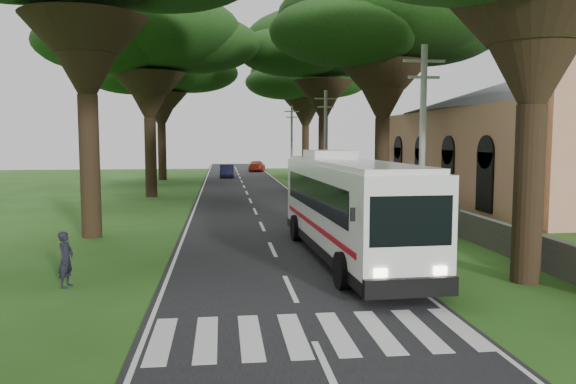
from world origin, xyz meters
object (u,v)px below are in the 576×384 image
(pole_mid, at_px, (325,143))
(distant_car_c, at_px, (257,166))
(pole_far, at_px, (292,142))
(coach_bus, at_px, (348,206))
(pedestrian, at_px, (66,259))
(distant_car_b, at_px, (227,171))
(pole_near, at_px, (422,148))
(church, at_px, (518,133))

(pole_mid, xyz_separation_m, distant_car_c, (-2.79, 36.30, -3.44))
(pole_mid, bearing_deg, distant_car_c, 94.39)
(pole_far, bearing_deg, coach_bus, -94.02)
(pole_far, height_order, distant_car_c, pole_far)
(pedestrian, bearing_deg, distant_car_b, 6.27)
(pole_far, height_order, distant_car_b, pole_far)
(pole_near, xyz_separation_m, pole_far, (0.00, 40.00, 0.00))
(church, xyz_separation_m, pedestrian, (-24.64, -18.48, -4.05))
(pole_near, relative_size, pedestrian, 4.66)
(church, distance_m, coach_bus, 21.84)
(coach_bus, relative_size, distant_car_b, 2.81)
(pole_near, height_order, pedestrian, pole_near)
(church, distance_m, distant_car_c, 43.68)
(church, height_order, distant_car_c, church)
(distant_car_b, xyz_separation_m, pedestrian, (-5.31, -47.70, 0.09))
(pole_near, distance_m, coach_bus, 3.55)
(church, distance_m, pole_mid, 13.16)
(distant_car_c, distance_m, pedestrian, 59.99)
(distant_car_b, bearing_deg, pedestrian, -95.53)
(church, bearing_deg, pedestrian, -143.13)
(pole_mid, distance_m, distant_car_b, 25.95)
(distant_car_b, distance_m, distant_car_c, 12.28)
(pole_near, xyz_separation_m, distant_car_c, (-2.79, 56.30, -3.44))
(pole_mid, height_order, distant_car_b, pole_mid)
(pole_mid, bearing_deg, church, -19.81)
(pole_near, distance_m, pole_mid, 20.00)
(pole_near, relative_size, pole_mid, 1.00)
(pole_near, height_order, distant_car_c, pole_near)
(distant_car_c, bearing_deg, distant_car_b, 78.89)
(church, relative_size, pole_far, 3.00)
(coach_bus, bearing_deg, distant_car_c, 87.60)
(pole_mid, distance_m, distant_car_c, 36.57)
(pole_near, distance_m, pole_far, 40.00)
(distant_car_b, bearing_deg, coach_bus, -83.85)
(pole_mid, relative_size, coach_bus, 0.63)
(pole_far, bearing_deg, distant_car_c, 99.69)
(distant_car_c, relative_size, pedestrian, 2.84)
(pole_far, height_order, coach_bus, pole_far)
(pole_mid, height_order, distant_car_c, pole_mid)
(distant_car_b, bearing_deg, pole_far, -33.53)
(coach_bus, xyz_separation_m, distant_car_c, (0.02, 56.20, -1.26))
(pole_far, distance_m, distant_car_c, 16.90)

